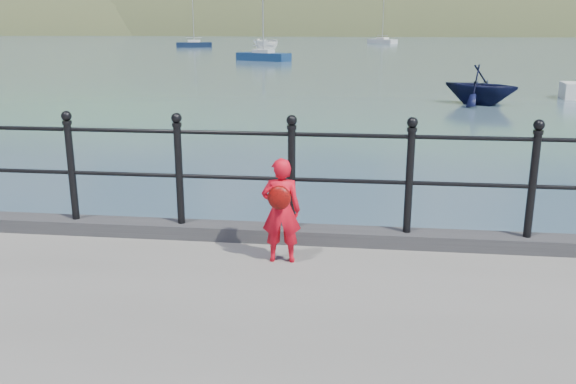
# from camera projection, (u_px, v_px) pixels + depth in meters

# --- Properties ---
(ground) EXTENTS (600.00, 600.00, 0.00)m
(ground) POSITION_uv_depth(u_px,v_px,m) (241.00, 316.00, 6.97)
(ground) COLOR #2D4251
(ground) RESTS_ON ground
(kerb) EXTENTS (60.00, 0.30, 0.15)m
(kerb) POSITION_uv_depth(u_px,v_px,m) (236.00, 232.00, 6.54)
(kerb) COLOR #28282B
(kerb) RESTS_ON quay
(railing) EXTENTS (18.11, 0.11, 1.20)m
(railing) POSITION_uv_depth(u_px,v_px,m) (234.00, 164.00, 6.34)
(railing) COLOR black
(railing) RESTS_ON kerb
(far_shore) EXTENTS (830.00, 200.00, 156.00)m
(far_shore) POSITION_uv_depth(u_px,v_px,m) (460.00, 92.00, 237.39)
(far_shore) COLOR #333A21
(far_shore) RESTS_ON ground
(child) EXTENTS (0.39, 0.32, 1.02)m
(child) POSITION_uv_depth(u_px,v_px,m) (281.00, 210.00, 5.79)
(child) COLOR red
(child) RESTS_ON quay
(launch_white) EXTENTS (2.82, 4.73, 1.72)m
(launch_white) POSITION_uv_depth(u_px,v_px,m) (266.00, 47.00, 63.46)
(launch_white) COLOR white
(launch_white) RESTS_ON ground
(launch_navy) EXTENTS (4.01, 3.88, 1.62)m
(launch_navy) POSITION_uv_depth(u_px,v_px,m) (481.00, 85.00, 24.85)
(launch_navy) COLOR black
(launch_navy) RESTS_ON ground
(sailboat_deep) EXTENTS (4.91, 5.03, 8.11)m
(sailboat_deep) POSITION_uv_depth(u_px,v_px,m) (382.00, 41.00, 100.49)
(sailboat_deep) COLOR beige
(sailboat_deep) RESTS_ON ground
(sailboat_left) EXTENTS (5.11, 2.69, 7.13)m
(sailboat_left) POSITION_uv_depth(u_px,v_px,m) (194.00, 45.00, 84.54)
(sailboat_left) COLOR black
(sailboat_left) RESTS_ON ground
(sailboat_port) EXTENTS (5.19, 3.69, 7.41)m
(sailboat_port) POSITION_uv_depth(u_px,v_px,m) (263.00, 57.00, 54.23)
(sailboat_port) COLOR navy
(sailboat_port) RESTS_ON ground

